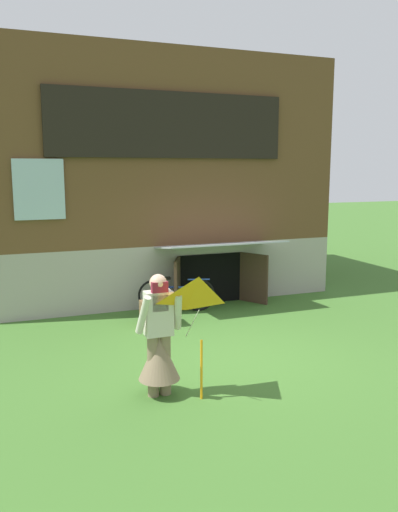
{
  "coord_description": "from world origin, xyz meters",
  "views": [
    {
      "loc": [
        -3.19,
        -6.91,
        2.81
      ],
      "look_at": [
        -0.22,
        0.8,
        1.42
      ],
      "focal_mm": 36.31,
      "sensor_mm": 36.0,
      "label": 1
    }
  ],
  "objects": [
    {
      "name": "log_house",
      "position": [
        0.0,
        5.48,
        2.59
      ],
      "size": [
        7.57,
        6.08,
        5.18
      ],
      "color": "#9E998E",
      "rests_on": "ground_plane"
    },
    {
      "name": "person",
      "position": [
        -1.44,
        -1.0,
        0.65
      ],
      "size": [
        0.61,
        0.52,
        1.55
      ],
      "rotation": [
        0.0,
        0.0,
        0.24
      ],
      "color": "#7F6B51",
      "rests_on": "ground_plane"
    },
    {
      "name": "wooden_crate",
      "position": [
        -0.62,
        1.86,
        0.22
      ],
      "size": [
        0.56,
        0.47,
        0.44
      ],
      "primitive_type": "cube",
      "color": "brown",
      "rests_on": "ground_plane"
    },
    {
      "name": "ground_plane",
      "position": [
        0.0,
        0.0,
        0.0
      ],
      "size": [
        60.0,
        60.0,
        0.0
      ],
      "primitive_type": "plane",
      "color": "#3D6B28"
    },
    {
      "name": "bicycle_blue",
      "position": [
        -0.0,
        2.61,
        0.34
      ],
      "size": [
        1.48,
        0.5,
        0.7
      ],
      "rotation": [
        0.0,
        0.0,
        -0.3
      ],
      "color": "black",
      "rests_on": "ground_plane"
    },
    {
      "name": "kite",
      "position": [
        -1.1,
        -1.48,
        1.23
      ],
      "size": [
        0.76,
        0.73,
        1.51
      ],
      "color": "orange",
      "rests_on": "ground_plane"
    }
  ]
}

